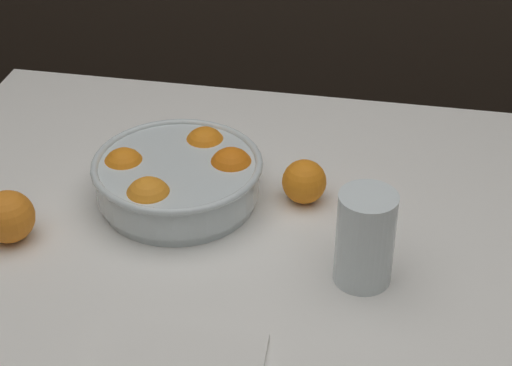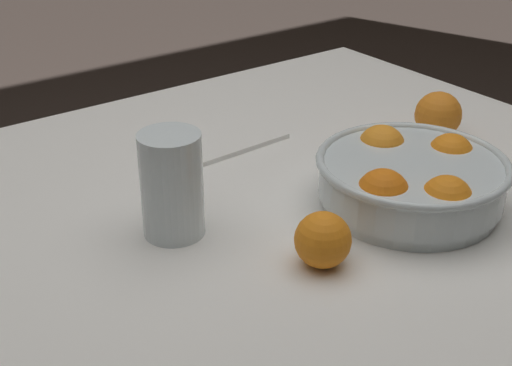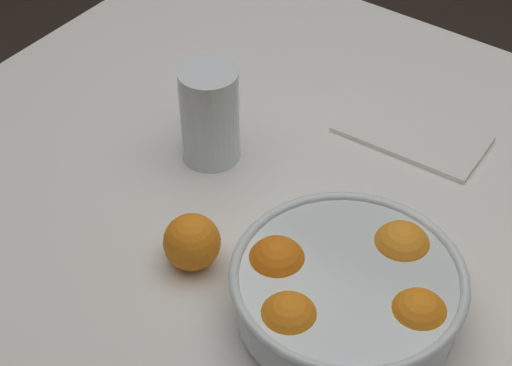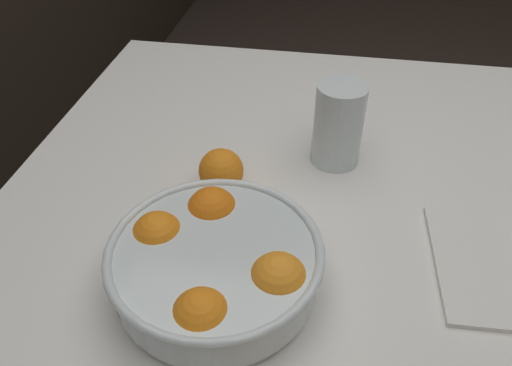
{
  "view_description": "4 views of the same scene",
  "coord_description": "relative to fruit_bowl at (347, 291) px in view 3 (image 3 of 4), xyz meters",
  "views": [
    {
      "loc": [
        0.2,
        -0.97,
        1.52
      ],
      "look_at": [
        0.0,
        0.08,
        0.8
      ],
      "focal_mm": 60.0,
      "sensor_mm": 36.0,
      "label": 1
    },
    {
      "loc": [
        0.57,
        0.71,
        1.22
      ],
      "look_at": [
        0.06,
        0.01,
        0.77
      ],
      "focal_mm": 50.0,
      "sensor_mm": 36.0,
      "label": 2
    },
    {
      "loc": [
        -0.42,
        0.7,
        1.51
      ],
      "look_at": [
        0.05,
        0.04,
        0.77
      ],
      "focal_mm": 60.0,
      "sensor_mm": 36.0,
      "label": 3
    },
    {
      "loc": [
        -0.54,
        -0.0,
        1.24
      ],
      "look_at": [
        0.0,
        0.09,
        0.78
      ],
      "focal_mm": 35.0,
      "sensor_mm": 36.0,
      "label": 4
    }
  ],
  "objects": [
    {
      "name": "fruit_bowl",
      "position": [
        0.0,
        0.0,
        0.0
      ],
      "size": [
        0.27,
        0.27,
        0.09
      ],
      "color": "silver",
      "rests_on": "dining_table"
    },
    {
      "name": "orange_loose_front",
      "position": [
        0.2,
        0.04,
        -0.01
      ],
      "size": [
        0.07,
        0.07,
        0.07
      ],
      "primitive_type": "sphere",
      "color": "orange",
      "rests_on": "dining_table"
    },
    {
      "name": "napkin",
      "position": [
        0.09,
        -0.34,
        -0.04
      ],
      "size": [
        0.22,
        0.12,
        0.01
      ],
      "primitive_type": "cube",
      "rotation": [
        0.0,
        0.0,
        0.04
      ],
      "color": "white",
      "rests_on": "dining_table"
    },
    {
      "name": "juice_glass",
      "position": [
        0.31,
        -0.14,
        0.02
      ],
      "size": [
        0.08,
        0.08,
        0.14
      ],
      "color": "#F4A314",
      "rests_on": "dining_table"
    },
    {
      "name": "dining_table",
      "position": [
        0.13,
        -0.12,
        -0.12
      ],
      "size": [
        1.19,
        1.03,
        0.72
      ],
      "color": "white",
      "rests_on": "ground_plane"
    }
  ]
}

